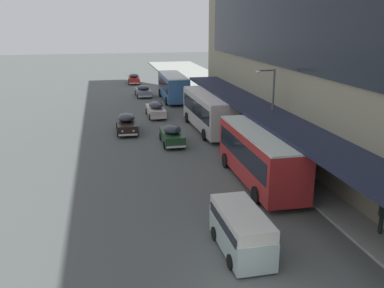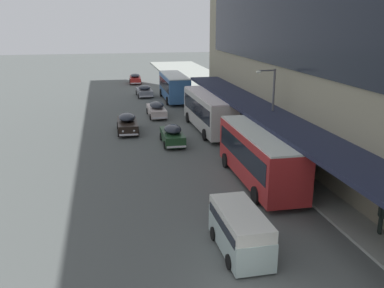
{
  "view_description": "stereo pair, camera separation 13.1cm",
  "coord_description": "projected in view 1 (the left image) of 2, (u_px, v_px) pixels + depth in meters",
  "views": [
    {
      "loc": [
        -5.08,
        -11.89,
        10.03
      ],
      "look_at": [
        0.56,
        14.66,
        2.04
      ],
      "focal_mm": 40.0,
      "sensor_mm": 36.0,
      "label": 1
    },
    {
      "loc": [
        -4.95,
        -11.92,
        10.03
      ],
      "look_at": [
        0.56,
        14.66,
        2.04
      ],
      "focal_mm": 40.0,
      "sensor_mm": 36.0,
      "label": 2
    }
  ],
  "objects": [
    {
      "name": "sedan_oncoming_front",
      "position": [
        134.0,
        79.0,
        68.27
      ],
      "size": [
        2.01,
        4.68,
        1.58
      ],
      "color": "#AD2421",
      "rests_on": "ground"
    },
    {
      "name": "transit_bus_kerbside_far",
      "position": [
        260.0,
        154.0,
        26.64
      ],
      "size": [
        2.83,
        9.7,
        3.34
      ],
      "color": "#B02627",
      "rests_on": "ground"
    },
    {
      "name": "sedan_lead_mid",
      "position": [
        143.0,
        91.0,
        57.01
      ],
      "size": [
        2.06,
        4.57,
        1.49
      ],
      "color": "gray",
      "rests_on": "ground"
    },
    {
      "name": "pedestrian_at_kerb",
      "position": [
        382.0,
        213.0,
        20.21
      ],
      "size": [
        0.36,
        0.59,
        1.86
      ],
      "color": "black",
      "rests_on": "sidewalk_kerb"
    },
    {
      "name": "sedan_far_back",
      "position": [
        172.0,
        135.0,
        35.28
      ],
      "size": [
        1.8,
        4.41,
        1.64
      ],
      "color": "#1C3E21",
      "rests_on": "ground"
    },
    {
      "name": "vw_van",
      "position": [
        240.0,
        228.0,
        18.97
      ],
      "size": [
        1.95,
        4.57,
        1.96
      ],
      "color": "#ABC1BC",
      "rests_on": "ground"
    },
    {
      "name": "transit_bus_kerbside_front",
      "position": [
        208.0,
        110.0,
        39.34
      ],
      "size": [
        2.81,
        10.55,
        3.4
      ],
      "color": "beige",
      "rests_on": "ground"
    },
    {
      "name": "transit_bus_kerbside_rear",
      "position": [
        173.0,
        86.0,
        53.88
      ],
      "size": [
        2.89,
        9.33,
        3.28
      ],
      "color": "#3664A0",
      "rests_on": "ground"
    },
    {
      "name": "street_lamp",
      "position": [
        270.0,
        106.0,
        30.93
      ],
      "size": [
        1.5,
        0.28,
        6.45
      ],
      "color": "#4C4C51",
      "rests_on": "sidewalk_kerb"
    },
    {
      "name": "sedan_second_mid",
      "position": [
        127.0,
        123.0,
        39.0
      ],
      "size": [
        1.93,
        4.79,
        1.67
      ],
      "color": "black",
      "rests_on": "ground"
    },
    {
      "name": "sedan_oncoming_rear",
      "position": [
        156.0,
        109.0,
        45.18
      ],
      "size": [
        1.81,
        4.91,
        1.61
      ],
      "color": "beige",
      "rests_on": "ground"
    }
  ]
}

